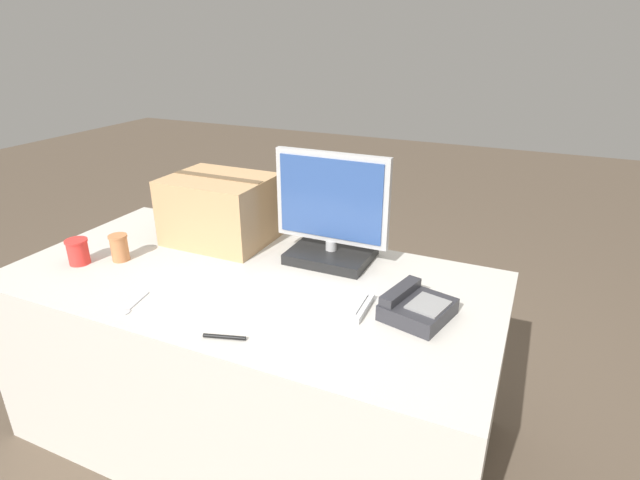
{
  "coord_description": "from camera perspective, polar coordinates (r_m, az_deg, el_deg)",
  "views": [
    {
      "loc": [
        0.91,
        -1.37,
        1.55
      ],
      "look_at": [
        0.24,
        0.11,
        0.86
      ],
      "focal_mm": 28.0,
      "sensor_mm": 36.0,
      "label": 1
    }
  ],
  "objects": [
    {
      "name": "cardboard_box",
      "position": [
        2.14,
        -11.34,
        3.47
      ],
      "size": [
        0.42,
        0.34,
        0.28
      ],
      "rotation": [
        0.0,
        0.0,
        -0.0
      ],
      "color": "tan",
      "rests_on": "office_desk"
    },
    {
      "name": "paper_cup_right",
      "position": [
        2.09,
        -21.95,
        -0.81
      ],
      "size": [
        0.07,
        0.07,
        0.11
      ],
      "color": "#BC7547",
      "rests_on": "office_desk"
    },
    {
      "name": "pen_marker",
      "position": [
        1.52,
        -10.87,
        -10.82
      ],
      "size": [
        0.13,
        0.05,
        0.01
      ],
      "rotation": [
        0.0,
        0.0,
        0.29
      ],
      "color": "black",
      "rests_on": "office_desk"
    },
    {
      "name": "office_desk",
      "position": [
        2.03,
        -7.64,
        -13.23
      ],
      "size": [
        1.8,
        0.9,
        0.71
      ],
      "color": "beige",
      "rests_on": "ground_plane"
    },
    {
      "name": "desk_phone",
      "position": [
        1.61,
        10.94,
        -7.55
      ],
      "size": [
        0.23,
        0.24,
        0.08
      ],
      "rotation": [
        0.0,
        0.0,
        -0.25
      ],
      "color": "#2D2D33",
      "rests_on": "office_desk"
    },
    {
      "name": "monitor",
      "position": [
        1.91,
        1.3,
        2.25
      ],
      "size": [
        0.45,
        0.25,
        0.43
      ],
      "color": "black",
      "rests_on": "office_desk"
    },
    {
      "name": "spoon",
      "position": [
        1.75,
        -20.72,
        -7.17
      ],
      "size": [
        0.04,
        0.15,
        0.0
      ],
      "rotation": [
        0.0,
        0.0,
        4.91
      ],
      "color": "silver",
      "rests_on": "office_desk"
    },
    {
      "name": "keyboard",
      "position": [
        1.68,
        -1.51,
        -6.45
      ],
      "size": [
        0.43,
        0.18,
        0.03
      ],
      "rotation": [
        0.0,
        0.0,
        0.04
      ],
      "color": "silver",
      "rests_on": "office_desk"
    },
    {
      "name": "ground_plane",
      "position": [
        2.26,
        -7.14,
        -20.55
      ],
      "size": [
        12.0,
        12.0,
        0.0
      ],
      "primitive_type": "plane",
      "color": "brown"
    },
    {
      "name": "paper_cup_left",
      "position": [
        2.13,
        -25.92,
        -1.19
      ],
      "size": [
        0.08,
        0.08,
        0.1
      ],
      "color": "red",
      "rests_on": "office_desk"
    }
  ]
}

